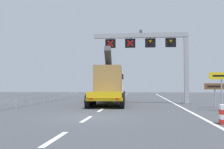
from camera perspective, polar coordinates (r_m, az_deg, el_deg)
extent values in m
plane|color=#424449|center=(15.14, -4.98, -9.08)|extent=(112.00, 112.00, 0.00)
cube|color=silver|center=(9.37, -11.95, -13.18)|extent=(0.20, 2.60, 0.01)
cube|color=silver|center=(14.42, -5.43, -9.39)|extent=(0.20, 2.60, 0.01)
cube|color=silver|center=(19.59, -2.37, -7.53)|extent=(0.20, 2.60, 0.01)
cube|color=silver|center=(24.81, -0.60, -6.44)|extent=(0.20, 2.60, 0.01)
cube|color=silver|center=(30.04, 0.54, -5.73)|extent=(0.20, 2.60, 0.01)
cube|color=silver|center=(35.29, 1.35, -5.23)|extent=(0.20, 2.60, 0.01)
cube|color=silver|center=(40.54, 1.94, -4.86)|extent=(0.20, 2.60, 0.01)
cube|color=silver|center=(45.80, 2.40, -4.57)|extent=(0.20, 2.60, 0.01)
cube|color=silver|center=(51.06, 2.76, -4.34)|extent=(0.20, 2.60, 0.01)
cube|color=silver|center=(56.32, 3.06, -4.15)|extent=(0.20, 2.60, 0.01)
cube|color=silver|center=(61.59, 3.30, -4.00)|extent=(0.20, 2.60, 0.01)
cube|color=silver|center=(27.03, 13.13, -6.05)|extent=(0.20, 63.00, 0.01)
cube|color=#9EA0A5|center=(27.28, 15.46, 1.38)|extent=(0.40, 0.40, 7.02)
cube|color=slate|center=(27.28, 15.54, -5.92)|extent=(0.90, 0.90, 0.08)
cube|color=#9EA0A5|center=(27.30, 5.98, 8.20)|extent=(9.35, 0.44, 0.44)
cube|color=#4C4C51|center=(27.38, 6.11, 9.03)|extent=(0.28, 0.40, 0.28)
cube|color=black|center=(27.35, 12.31, 6.61)|extent=(1.02, 0.24, 0.88)
cube|color=#9EA0A5|center=(27.43, 12.30, 7.62)|extent=(0.08, 0.08, 0.16)
cone|color=orange|center=(27.23, 12.34, 6.84)|extent=(0.37, 0.37, 0.31)
cube|color=black|center=(27.20, 8.11, 6.63)|extent=(1.02, 0.24, 0.88)
cube|color=#9EA0A5|center=(27.28, 8.10, 7.65)|extent=(0.08, 0.08, 0.16)
cone|color=orange|center=(27.08, 8.12, 6.86)|extent=(0.37, 0.37, 0.31)
cube|color=black|center=(27.19, 3.88, 6.61)|extent=(1.02, 0.24, 0.88)
cube|color=#9EA0A5|center=(27.27, 3.87, 7.63)|extent=(0.08, 0.08, 0.16)
cube|color=red|center=(27.06, 3.87, 6.65)|extent=(0.62, 0.02, 0.62)
cube|color=red|center=(27.06, 3.87, 6.65)|extent=(0.62, 0.02, 0.62)
cube|color=black|center=(27.33, -0.33, 6.56)|extent=(1.02, 0.24, 0.88)
cube|color=#9EA0A5|center=(27.41, -0.33, 7.57)|extent=(0.08, 0.08, 0.16)
cube|color=red|center=(27.21, -0.36, 6.60)|extent=(0.62, 0.02, 0.62)
cube|color=red|center=(27.21, -0.36, 6.60)|extent=(0.62, 0.02, 0.62)
cube|color=yellow|center=(25.34, -0.70, -4.72)|extent=(3.29, 10.52, 0.24)
cube|color=yellow|center=(20.07, -1.73, -4.28)|extent=(2.66, 0.21, 0.44)
cylinder|color=black|center=(21.02, -5.23, -5.68)|extent=(0.37, 1.11, 1.10)
cylinder|color=black|center=(20.80, 2.18, -5.73)|extent=(0.37, 1.11, 1.10)
cylinder|color=black|center=(22.06, -4.83, -5.53)|extent=(0.37, 1.11, 1.10)
cylinder|color=black|center=(21.85, 2.23, -5.57)|extent=(0.37, 1.11, 1.10)
cylinder|color=black|center=(23.10, -4.47, -5.39)|extent=(0.37, 1.11, 1.10)
cylinder|color=black|center=(22.90, 2.28, -5.42)|extent=(0.37, 1.11, 1.10)
cylinder|color=black|center=(24.14, -4.13, -5.26)|extent=(0.37, 1.11, 1.10)
cylinder|color=black|center=(23.94, 2.32, -5.28)|extent=(0.37, 1.11, 1.10)
cylinder|color=black|center=(25.18, -3.83, -5.14)|extent=(0.37, 1.11, 1.10)
cylinder|color=black|center=(24.99, 2.35, -5.16)|extent=(0.37, 1.11, 1.10)
cube|color=silver|center=(32.41, 0.15, -1.78)|extent=(2.72, 3.32, 3.10)
cube|color=black|center=(32.42, 0.15, -0.55)|extent=(2.75, 3.34, 0.60)
cylinder|color=black|center=(33.40, -1.98, -4.46)|extent=(0.39, 1.11, 1.10)
cylinder|color=black|center=(33.27, 2.46, -4.46)|extent=(0.39, 1.11, 1.10)
cylinder|color=black|center=(31.41, -2.31, -4.59)|extent=(0.39, 1.11, 1.10)
cylinder|color=black|center=(31.27, 2.41, -4.60)|extent=(0.39, 1.11, 1.10)
cube|color=#9E7A47|center=(25.72, -0.64, -1.41)|extent=(2.65, 5.83, 2.70)
cube|color=#2D2D33|center=(24.98, -0.77, 3.10)|extent=(0.70, 2.97, 2.29)
cube|color=red|center=(20.15, -4.53, -5.12)|extent=(0.20, 0.07, 0.12)
cube|color=red|center=(19.98, 1.08, -5.15)|extent=(0.20, 0.07, 0.12)
cylinder|color=#9EA0A5|center=(20.25, 22.18, -3.38)|extent=(0.10, 0.10, 2.70)
cube|color=yellow|center=(20.20, 22.18, -0.25)|extent=(1.69, 0.06, 0.49)
cube|color=black|center=(20.16, 22.21, -0.24)|extent=(1.22, 0.01, 0.12)
cylinder|color=#9EA0A5|center=(22.99, 20.96, -4.19)|extent=(0.10, 0.10, 1.95)
cube|color=brown|center=(22.92, 20.97, -2.36)|extent=(1.65, 0.06, 0.48)
cube|color=black|center=(22.89, 20.99, -2.36)|extent=(1.19, 0.01, 0.12)
cube|color=#999EA3|center=(29.81, -13.34, -4.55)|extent=(0.04, 30.73, 0.32)
cube|color=#999EA3|center=(22.70, -19.64, -5.94)|extent=(0.10, 0.10, 0.60)
cube|color=#999EA3|center=(25.50, -16.64, -5.57)|extent=(0.10, 0.10, 0.60)
cube|color=#999EA3|center=(28.36, -14.25, -5.26)|extent=(0.10, 0.10, 0.60)
cube|color=#999EA3|center=(31.26, -12.31, -5.01)|extent=(0.10, 0.10, 0.60)
cube|color=#999EA3|center=(34.19, -10.69, -4.79)|extent=(0.10, 0.10, 0.60)
cube|color=#999EA3|center=(37.14, -9.33, -4.60)|extent=(0.10, 0.10, 0.60)
cube|color=#999EA3|center=(40.11, -8.18, -4.44)|extent=(0.10, 0.10, 0.60)
cube|color=#999EA3|center=(43.10, -7.18, -4.30)|extent=(0.10, 0.10, 0.60)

